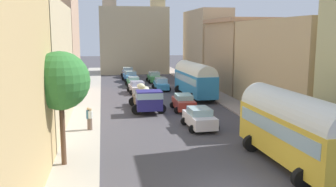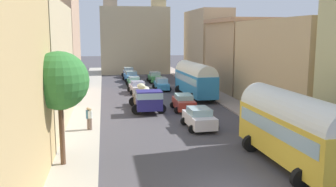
{
  "view_description": "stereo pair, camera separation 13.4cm",
  "coord_description": "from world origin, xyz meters",
  "px_view_note": "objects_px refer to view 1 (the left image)",
  "views": [
    {
      "loc": [
        -5.7,
        -15.3,
        7.21
      ],
      "look_at": [
        0.0,
        16.53,
        1.89
      ],
      "focal_mm": 39.31,
      "sensor_mm": 36.0,
      "label": 1
    },
    {
      "loc": [
        -5.56,
        -15.32,
        7.21
      ],
      "look_at": [
        0.0,
        16.53,
        1.89
      ],
      "focal_mm": 39.31,
      "sensor_mm": 36.0,
      "label": 2
    }
  ],
  "objects_px": {
    "car_7": "(154,77)",
    "car_1": "(133,82)",
    "car_2": "(130,76)",
    "car_3": "(128,72)",
    "parked_bus_1": "(195,78)",
    "car_4": "(199,118)",
    "car_6": "(161,84)",
    "pedestrian_0": "(88,118)",
    "pedestrian_1": "(91,118)",
    "car_0": "(137,87)",
    "cargo_truck_0": "(147,99)",
    "car_5": "(184,102)",
    "parked_bus_0": "(294,126)"
  },
  "relations": [
    {
      "from": "car_7",
      "to": "car_1",
      "type": "bearing_deg",
      "value": -131.79
    },
    {
      "from": "car_2",
      "to": "car_3",
      "type": "distance_m",
      "value": 5.5
    },
    {
      "from": "parked_bus_1",
      "to": "car_7",
      "type": "xyz_separation_m",
      "value": [
        -2.75,
        13.35,
        -1.39
      ]
    },
    {
      "from": "car_4",
      "to": "car_6",
      "type": "distance_m",
      "value": 19.39
    },
    {
      "from": "pedestrian_0",
      "to": "pedestrian_1",
      "type": "bearing_deg",
      "value": -46.87
    },
    {
      "from": "car_6",
      "to": "car_1",
      "type": "bearing_deg",
      "value": 131.04
    },
    {
      "from": "car_2",
      "to": "pedestrian_0",
      "type": "height_order",
      "value": "pedestrian_0"
    },
    {
      "from": "car_2",
      "to": "pedestrian_1",
      "type": "distance_m",
      "value": 28.54
    },
    {
      "from": "car_0",
      "to": "car_7",
      "type": "relative_size",
      "value": 1.04
    },
    {
      "from": "car_0",
      "to": "car_3",
      "type": "bearing_deg",
      "value": 90.0
    },
    {
      "from": "parked_bus_1",
      "to": "car_6",
      "type": "xyz_separation_m",
      "value": [
        -2.91,
        5.88,
        -1.39
      ]
    },
    {
      "from": "car_1",
      "to": "car_2",
      "type": "xyz_separation_m",
      "value": [
        0.0,
        5.5,
        0.09
      ]
    },
    {
      "from": "car_6",
      "to": "car_4",
      "type": "bearing_deg",
      "value": -90.4
    },
    {
      "from": "pedestrian_0",
      "to": "car_4",
      "type": "bearing_deg",
      "value": -4.54
    },
    {
      "from": "car_3",
      "to": "car_7",
      "type": "xyz_separation_m",
      "value": [
        3.38,
        -7.22,
        -0.02
      ]
    },
    {
      "from": "cargo_truck_0",
      "to": "pedestrian_1",
      "type": "height_order",
      "value": "cargo_truck_0"
    },
    {
      "from": "car_2",
      "to": "car_1",
      "type": "bearing_deg",
      "value": -90.0
    },
    {
      "from": "car_7",
      "to": "pedestrian_0",
      "type": "xyz_separation_m",
      "value": [
        -8.6,
        -26.2,
        0.24
      ]
    },
    {
      "from": "car_1",
      "to": "car_6",
      "type": "distance_m",
      "value": 4.89
    },
    {
      "from": "parked_bus_1",
      "to": "car_5",
      "type": "distance_m",
      "value": 7.5
    },
    {
      "from": "parked_bus_1",
      "to": "pedestrian_0",
      "type": "xyz_separation_m",
      "value": [
        -11.34,
        -12.85,
        -1.15
      ]
    },
    {
      "from": "car_1",
      "to": "car_3",
      "type": "bearing_deg",
      "value": 90.0
    },
    {
      "from": "parked_bus_1",
      "to": "car_0",
      "type": "distance_m",
      "value": 7.49
    },
    {
      "from": "car_5",
      "to": "pedestrian_1",
      "type": "height_order",
      "value": "pedestrian_1"
    },
    {
      "from": "parked_bus_0",
      "to": "cargo_truck_0",
      "type": "height_order",
      "value": "parked_bus_0"
    },
    {
      "from": "car_4",
      "to": "car_0",
      "type": "bearing_deg",
      "value": 99.92
    },
    {
      "from": "parked_bus_0",
      "to": "car_2",
      "type": "height_order",
      "value": "parked_bus_0"
    },
    {
      "from": "car_5",
      "to": "car_4",
      "type": "bearing_deg",
      "value": -92.2
    },
    {
      "from": "car_6",
      "to": "pedestrian_0",
      "type": "distance_m",
      "value": 20.54
    },
    {
      "from": "car_5",
      "to": "cargo_truck_0",
      "type": "bearing_deg",
      "value": 172.99
    },
    {
      "from": "cargo_truck_0",
      "to": "car_4",
      "type": "bearing_deg",
      "value": -65.97
    },
    {
      "from": "cargo_truck_0",
      "to": "car_0",
      "type": "distance_m",
      "value": 10.48
    },
    {
      "from": "car_4",
      "to": "pedestrian_1",
      "type": "height_order",
      "value": "pedestrian_1"
    },
    {
      "from": "parked_bus_0",
      "to": "car_3",
      "type": "xyz_separation_m",
      "value": [
        -6.02,
        42.78,
        -1.42
      ]
    },
    {
      "from": "car_1",
      "to": "car_7",
      "type": "bearing_deg",
      "value": 48.21
    },
    {
      "from": "car_0",
      "to": "car_7",
      "type": "height_order",
      "value": "car_7"
    },
    {
      "from": "parked_bus_1",
      "to": "car_4",
      "type": "height_order",
      "value": "parked_bus_1"
    },
    {
      "from": "car_2",
      "to": "car_7",
      "type": "relative_size",
      "value": 1.11
    },
    {
      "from": "car_1",
      "to": "pedestrian_1",
      "type": "distance_m",
      "value": 23.15
    },
    {
      "from": "car_4",
      "to": "car_3",
      "type": "bearing_deg",
      "value": 95.16
    },
    {
      "from": "parked_bus_1",
      "to": "car_2",
      "type": "bearing_deg",
      "value": 112.11
    },
    {
      "from": "car_6",
      "to": "pedestrian_1",
      "type": "xyz_separation_m",
      "value": [
        -8.27,
        -18.9,
        0.24
      ]
    },
    {
      "from": "parked_bus_0",
      "to": "car_0",
      "type": "height_order",
      "value": "parked_bus_0"
    },
    {
      "from": "car_5",
      "to": "car_7",
      "type": "distance_m",
      "value": 20.17
    },
    {
      "from": "parked_bus_1",
      "to": "car_5",
      "type": "relative_size",
      "value": 2.37
    },
    {
      "from": "pedestrian_1",
      "to": "pedestrian_0",
      "type": "bearing_deg",
      "value": 133.13
    },
    {
      "from": "parked_bus_1",
      "to": "car_3",
      "type": "distance_m",
      "value": 21.5
    },
    {
      "from": "car_2",
      "to": "car_5",
      "type": "height_order",
      "value": "car_2"
    },
    {
      "from": "car_1",
      "to": "car_3",
      "type": "distance_m",
      "value": 11.0
    },
    {
      "from": "parked_bus_1",
      "to": "pedestrian_0",
      "type": "bearing_deg",
      "value": -131.43
    }
  ]
}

